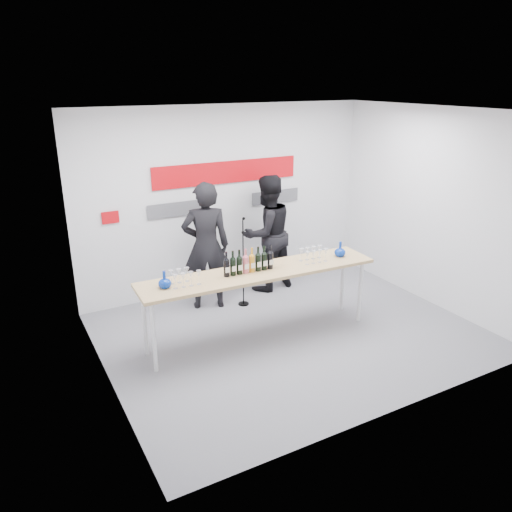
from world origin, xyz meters
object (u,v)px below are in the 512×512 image
Objects in this scene: tasting_table at (260,276)px; mic_stand at (243,279)px; presenter_left at (206,246)px; presenter_right at (267,233)px.

mic_stand is (0.28, 1.02, -0.47)m from tasting_table.
tasting_table is 1.15m from mic_stand.
mic_stand is at bearing 173.54° from presenter_left.
presenter_left reaches higher than tasting_table.
mic_stand is (0.51, -0.23, -0.55)m from presenter_left.
presenter_right is 0.93m from mic_stand.
tasting_table is 1.27m from presenter_left.
mic_stand reaches higher than tasting_table.
mic_stand is (-0.65, -0.41, -0.53)m from presenter_right.
presenter_right reaches higher than tasting_table.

